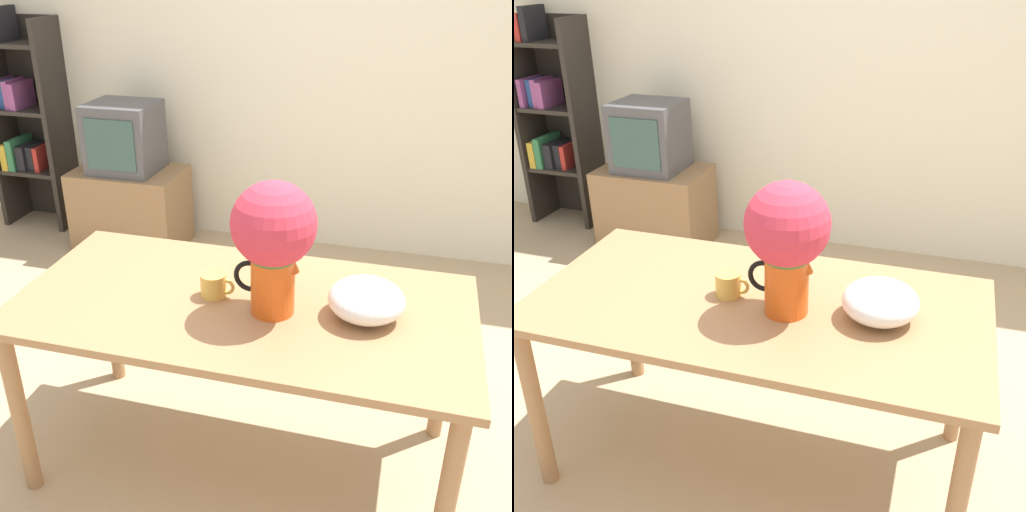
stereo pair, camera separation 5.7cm
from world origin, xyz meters
TOP-DOWN VIEW (x-y plane):
  - ground_plane at (0.00, 0.00)m, footprint 12.00×12.00m
  - wall_back at (0.00, 2.03)m, footprint 8.00×0.05m
  - table at (-0.01, -0.08)m, footprint 1.58×0.81m
  - flower_vase at (0.10, -0.12)m, footprint 0.28×0.28m
  - coffee_mug at (-0.12, -0.07)m, footprint 0.12×0.09m
  - white_bowl at (0.41, -0.07)m, footprint 0.25×0.25m
  - tv_stand at (-1.32, 1.64)m, footprint 0.72×0.47m
  - tv_set at (-1.32, 1.63)m, footprint 0.42×0.40m
  - bookshelf at (-2.19, 1.86)m, footprint 0.50×0.32m

SIDE VIEW (x-z plane):
  - ground_plane at x=0.00m, z-range 0.00..0.00m
  - tv_stand at x=-1.32m, z-range 0.00..0.54m
  - table at x=-0.01m, z-range 0.27..1.00m
  - tv_set at x=-1.32m, z-range 0.54..0.99m
  - coffee_mug at x=-0.12m, z-range 0.73..0.82m
  - bookshelf at x=-2.19m, z-range 0.03..1.55m
  - white_bowl at x=0.41m, z-range 0.73..0.86m
  - flower_vase at x=0.10m, z-range 0.78..1.24m
  - wall_back at x=0.00m, z-range 0.00..2.60m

